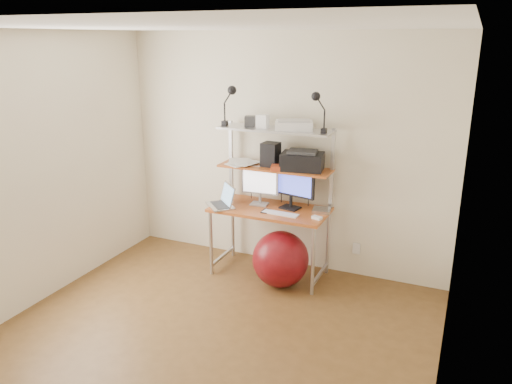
% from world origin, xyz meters
% --- Properties ---
extents(room, '(3.60, 3.60, 3.60)m').
position_xyz_m(room, '(0.00, 0.00, 1.25)').
color(room, brown).
rests_on(room, ground).
extents(computer_desk, '(1.20, 0.60, 1.57)m').
position_xyz_m(computer_desk, '(0.00, 1.50, 0.96)').
color(computer_desk, '#B25822').
rests_on(computer_desk, ground).
extents(desktop, '(1.20, 0.60, 0.00)m').
position_xyz_m(desktop, '(0.00, 1.44, 0.74)').
color(desktop, '#B25822').
rests_on(desktop, computer_desk).
extents(mid_shelf, '(1.18, 0.34, 0.00)m').
position_xyz_m(mid_shelf, '(0.00, 1.57, 1.15)').
color(mid_shelf, '#B25822').
rests_on(mid_shelf, computer_desk).
extents(top_shelf, '(1.18, 0.34, 0.00)m').
position_xyz_m(top_shelf, '(0.00, 1.57, 1.55)').
color(top_shelf, '#B1B1B6').
rests_on(top_shelf, computer_desk).
extents(floor, '(3.60, 3.60, 0.00)m').
position_xyz_m(floor, '(0.00, 0.00, 0.00)').
color(floor, brown).
rests_on(floor, ground).
extents(wall_outlet, '(0.08, 0.01, 0.12)m').
position_xyz_m(wall_outlet, '(0.85, 1.79, 0.30)').
color(wall_outlet, white).
rests_on(wall_outlet, room).
extents(monitor_silver, '(0.40, 0.15, 0.44)m').
position_xyz_m(monitor_silver, '(-0.15, 1.52, 0.98)').
color(monitor_silver, '#B2B2B7').
rests_on(monitor_silver, desktop).
extents(monitor_black, '(0.53, 0.19, 0.53)m').
position_xyz_m(monitor_black, '(0.19, 1.54, 1.01)').
color(monitor_black, black).
rests_on(monitor_black, desktop).
extents(laptop, '(0.42, 0.42, 0.29)m').
position_xyz_m(laptop, '(-0.47, 1.31, 0.79)').
color(laptop, '#B5B6BA').
rests_on(laptop, desktop).
extents(keyboard, '(0.37, 0.12, 0.01)m').
position_xyz_m(keyboard, '(0.16, 1.32, 0.75)').
color(keyboard, white).
rests_on(keyboard, desktop).
extents(mouse, '(0.11, 0.09, 0.03)m').
position_xyz_m(mouse, '(0.54, 1.33, 0.75)').
color(mouse, white).
rests_on(mouse, desktop).
extents(mac_mini, '(0.20, 0.20, 0.03)m').
position_xyz_m(mac_mini, '(0.52, 1.55, 0.76)').
color(mac_mini, '#B5B6BA').
rests_on(mac_mini, desktop).
extents(phone, '(0.07, 0.13, 0.01)m').
position_xyz_m(phone, '(-0.00, 1.33, 0.74)').
color(phone, black).
rests_on(phone, desktop).
extents(printer, '(0.46, 0.35, 0.20)m').
position_xyz_m(printer, '(0.29, 1.57, 1.24)').
color(printer, black).
rests_on(printer, mid_shelf).
extents(nas_cube, '(0.18, 0.18, 0.25)m').
position_xyz_m(nas_cube, '(-0.06, 1.59, 1.27)').
color(nas_cube, black).
rests_on(nas_cube, mid_shelf).
extents(red_box, '(0.21, 0.17, 0.05)m').
position_xyz_m(red_box, '(0.10, 1.46, 1.18)').
color(red_box, '#AF3B1C').
rests_on(red_box, mid_shelf).
extents(scanner, '(0.42, 0.34, 0.10)m').
position_xyz_m(scanner, '(0.19, 1.59, 1.60)').
color(scanner, white).
rests_on(scanner, top_shelf).
extents(box_white, '(0.11, 0.10, 0.13)m').
position_xyz_m(box_white, '(-0.13, 1.55, 1.62)').
color(box_white, white).
rests_on(box_white, top_shelf).
extents(box_grey, '(0.13, 0.13, 0.10)m').
position_xyz_m(box_grey, '(-0.29, 1.58, 1.60)').
color(box_grey, '#303032').
rests_on(box_grey, top_shelf).
extents(clip_lamp_left, '(0.16, 0.09, 0.41)m').
position_xyz_m(clip_lamp_left, '(-0.47, 1.50, 1.85)').
color(clip_lamp_left, black).
rests_on(clip_lamp_left, top_shelf).
extents(clip_lamp_right, '(0.16, 0.09, 0.39)m').
position_xyz_m(clip_lamp_right, '(0.45, 1.50, 1.83)').
color(clip_lamp_right, black).
rests_on(clip_lamp_right, top_shelf).
extents(exercise_ball, '(0.57, 0.57, 0.57)m').
position_xyz_m(exercise_ball, '(0.20, 1.24, 0.29)').
color(exercise_ball, maroon).
rests_on(exercise_ball, floor).
extents(paper_stack, '(0.39, 0.42, 0.02)m').
position_xyz_m(paper_stack, '(-0.39, 1.57, 1.16)').
color(paper_stack, white).
rests_on(paper_stack, mid_shelf).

